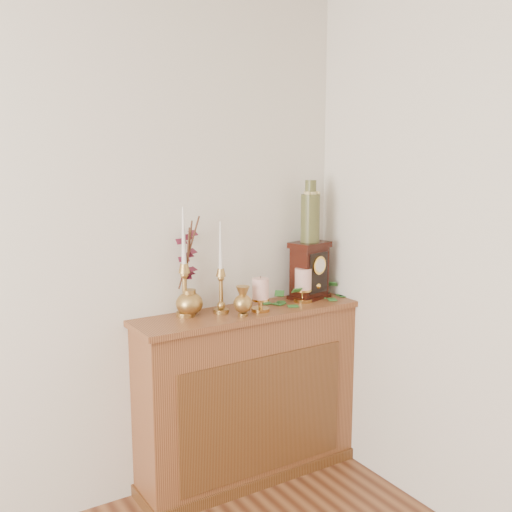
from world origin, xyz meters
TOP-DOWN VIEW (x-y plane):
  - room_walls at (0.00, 0.00)m, footprint 4.08×4.58m
  - console_shelf at (1.40, 2.10)m, footprint 1.24×0.34m
  - candlestick_left at (1.07, 2.16)m, footprint 0.09×0.09m
  - candlestick_center at (1.25, 2.12)m, footprint 0.08×0.08m
  - bud_vase at (1.31, 2.01)m, footprint 0.09×0.09m
  - ginger_jar at (1.10, 2.19)m, footprint 0.20×0.22m
  - pillar_candle_left at (1.44, 2.04)m, footprint 0.10×0.10m
  - pillar_candle_right at (1.74, 2.09)m, footprint 0.10×0.10m
  - ivy_garland at (1.77, 2.12)m, footprint 0.47×0.21m
  - mantel_clock at (1.82, 2.13)m, footprint 0.24×0.19m
  - ceramic_vase at (1.82, 2.13)m, footprint 0.10×0.10m

SIDE VIEW (x-z plane):
  - console_shelf at x=1.40m, z-range -0.03..0.90m
  - ivy_garland at x=1.77m, z-range 0.90..0.99m
  - bud_vase at x=1.31m, z-range 0.93..1.08m
  - pillar_candle_left at x=1.44m, z-range 0.93..1.12m
  - pillar_candle_right at x=1.74m, z-range 0.93..1.13m
  - candlestick_center at x=1.25m, z-range 0.85..1.32m
  - mantel_clock at x=1.82m, z-range 0.93..1.24m
  - candlestick_left at x=1.07m, z-range 0.84..1.38m
  - ginger_jar at x=1.10m, z-range 0.90..1.41m
  - ceramic_vase at x=1.82m, z-range 1.23..1.57m
  - room_walls at x=0.00m, z-range 0.36..3.00m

